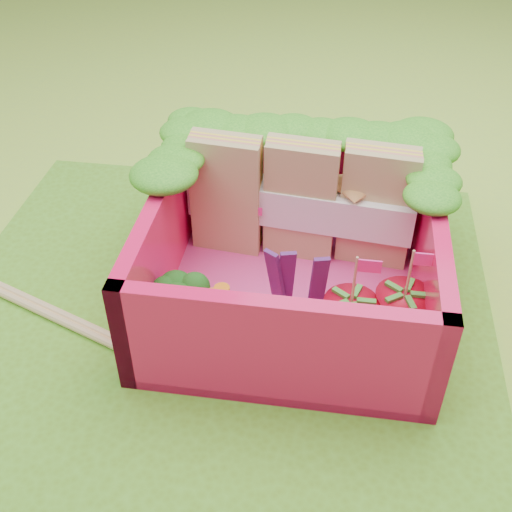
{
  "coord_description": "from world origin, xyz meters",
  "views": [
    {
      "loc": [
        0.51,
        -2.09,
        2.16
      ],
      "look_at": [
        0.17,
        0.21,
        0.28
      ],
      "focal_mm": 45.0,
      "sensor_mm": 36.0,
      "label": 1
    }
  ],
  "objects_px": {
    "chopsticks": "(9,293)",
    "strawberry_right": "(401,315)",
    "bento_box": "(293,255)",
    "sandwich_stack": "(301,201)",
    "broccoli": "(180,290)",
    "strawberry_left": "(349,320)"
  },
  "relations": [
    {
      "from": "bento_box",
      "to": "broccoli",
      "type": "xyz_separation_m",
      "value": [
        -0.48,
        -0.25,
        -0.05
      ]
    },
    {
      "from": "chopsticks",
      "to": "strawberry_right",
      "type": "bearing_deg",
      "value": -1.5
    },
    {
      "from": "broccoli",
      "to": "strawberry_left",
      "type": "bearing_deg",
      "value": -2.74
    },
    {
      "from": "bento_box",
      "to": "strawberry_right",
      "type": "relative_size",
      "value": 2.65
    },
    {
      "from": "bento_box",
      "to": "sandwich_stack",
      "type": "height_order",
      "value": "sandwich_stack"
    },
    {
      "from": "strawberry_right",
      "to": "chopsticks",
      "type": "xyz_separation_m",
      "value": [
        -1.87,
        0.05,
        -0.16
      ]
    },
    {
      "from": "chopsticks",
      "to": "strawberry_left",
      "type": "bearing_deg",
      "value": -3.77
    },
    {
      "from": "chopsticks",
      "to": "broccoli",
      "type": "bearing_deg",
      "value": -4.64
    },
    {
      "from": "bento_box",
      "to": "chopsticks",
      "type": "distance_m",
      "value": 1.4
    },
    {
      "from": "bento_box",
      "to": "sandwich_stack",
      "type": "relative_size",
      "value": 1.15
    },
    {
      "from": "broccoli",
      "to": "strawberry_left",
      "type": "relative_size",
      "value": 0.71
    },
    {
      "from": "bento_box",
      "to": "sandwich_stack",
      "type": "xyz_separation_m",
      "value": [
        0.01,
        0.33,
        0.08
      ]
    },
    {
      "from": "sandwich_stack",
      "to": "strawberry_right",
      "type": "distance_m",
      "value": 0.77
    },
    {
      "from": "sandwich_stack",
      "to": "strawberry_left",
      "type": "bearing_deg",
      "value": -66.29
    },
    {
      "from": "bento_box",
      "to": "chopsticks",
      "type": "relative_size",
      "value": 0.69
    },
    {
      "from": "strawberry_left",
      "to": "chopsticks",
      "type": "xyz_separation_m",
      "value": [
        -1.64,
        0.11,
        -0.16
      ]
    },
    {
      "from": "broccoli",
      "to": "chopsticks",
      "type": "bearing_deg",
      "value": 175.36
    },
    {
      "from": "sandwich_stack",
      "to": "chopsticks",
      "type": "height_order",
      "value": "sandwich_stack"
    },
    {
      "from": "sandwich_stack",
      "to": "chopsticks",
      "type": "xyz_separation_m",
      "value": [
        -1.37,
        -0.51,
        -0.33
      ]
    },
    {
      "from": "bento_box",
      "to": "strawberry_left",
      "type": "xyz_separation_m",
      "value": [
        0.28,
        -0.29,
        -0.1
      ]
    },
    {
      "from": "bento_box",
      "to": "chopsticks",
      "type": "xyz_separation_m",
      "value": [
        -1.37,
        -0.18,
        -0.25
      ]
    },
    {
      "from": "sandwich_stack",
      "to": "broccoli",
      "type": "bearing_deg",
      "value": -129.46
    }
  ]
}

